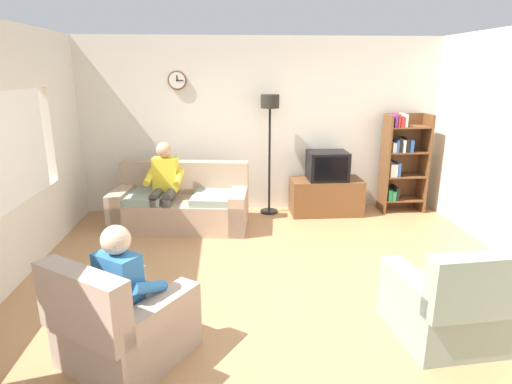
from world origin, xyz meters
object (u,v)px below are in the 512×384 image
Objects in this scene: couch at (181,205)px; person_in_left_armchair at (129,285)px; armchair_near_window at (124,326)px; bookshelf at (401,161)px; tv_stand at (326,196)px; person_on_couch at (164,182)px; armchair_near_bookshelf at (447,306)px; tv at (327,166)px; floor_lamp at (270,121)px.

couch is 1.78× the size of person_in_left_armchair.
bookshelf is at bearing 44.04° from armchair_near_window.
person_on_couch reaches higher than tv_stand.
armchair_near_bookshelf is (0.28, -3.29, 0.01)m from tv_stand.
couch is 3.32× the size of tv.
couch is 2.30m from tv.
person_in_left_armchair is at bearing -87.84° from person_on_couch.
person_in_left_armchair is (-2.61, -0.03, 0.32)m from armchair_near_bookshelf.
tv_stand is 0.93× the size of armchair_near_window.
floor_lamp is 1.96× the size of armchair_near_bookshelf.
floor_lamp is 3.80m from person_in_left_armchair.
tv is 4.04m from person_in_left_armchair.
armchair_near_bookshelf is at bearing 0.62° from person_in_left_armchair.
couch is 2.11× the size of armchair_near_bookshelf.
tv reaches higher than armchair_near_window.
person_on_couch is at bearing -158.00° from floor_lamp.
bookshelf is 0.84× the size of floor_lamp.
armchair_near_window is at bearing -177.82° from armchair_near_bookshelf.
floor_lamp is at bearing 179.23° from bookshelf.
tv_stand is 0.70× the size of bookshelf.
tv_stand is at bearing 54.97° from armchair_near_window.
person_on_couch is (-2.43, -0.50, -0.08)m from tv.
bookshelf is 4.90m from person_in_left_armchair.
couch is at bearing 86.97° from armchair_near_window.
couch and armchair_near_window have the same top height.
floor_lamp reaches higher than armchair_near_window.
bookshelf is 3.69m from person_on_couch.
floor_lamp is at bearing 66.91° from armchair_near_window.
tv_stand is (2.22, 0.42, -0.03)m from couch.
person_in_left_armchair is (-2.33, -3.30, -0.17)m from tv.
armchair_near_bookshelf is at bearing -45.59° from person_on_couch.
floor_lamp is 3.97m from armchair_near_window.
bookshelf is (1.20, 0.07, 0.54)m from tv_stand.
person_in_left_armchair is (-1.44, -3.42, -0.85)m from floor_lamp.
bookshelf reaches higher than tv.
tv_stand is 4.07m from person_in_left_armchair.
couch is 1.69× the size of armchair_near_window.
person_on_couch is 2.80m from person_in_left_armchair.
tv is 1.21m from bookshelf.
armchair_near_bookshelf is at bearing -105.37° from bookshelf.
person_on_couch is (-3.64, -0.60, -0.12)m from bookshelf.
couch is 1.27× the size of bookshelf.
couch is 0.45m from person_on_couch.
floor_lamp is at bearing 21.12° from couch.
tv_stand is 0.89× the size of person_on_couch.
bookshelf is at bearing -0.77° from floor_lamp.
tv is 0.32× the size of floor_lamp.
floor_lamp is at bearing 109.01° from armchair_near_bookshelf.
floor_lamp is (-0.89, 0.12, 0.67)m from tv.
couch is 1.08× the size of floor_lamp.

